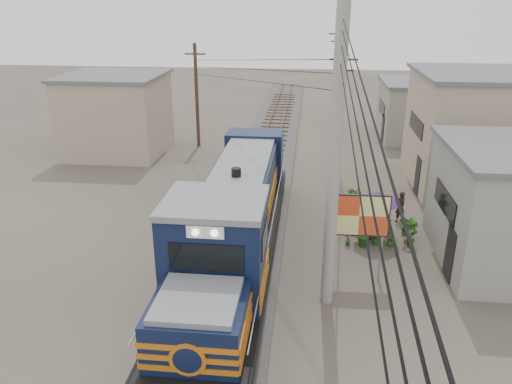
# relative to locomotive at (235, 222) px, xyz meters

# --- Properties ---
(ground) EXTENTS (120.00, 120.00, 0.00)m
(ground) POSITION_rel_locomotive_xyz_m (0.00, -1.71, -1.79)
(ground) COLOR #473F35
(ground) RESTS_ON ground
(ballast) EXTENTS (3.60, 70.00, 0.16)m
(ballast) POSITION_rel_locomotive_xyz_m (0.00, 8.29, -1.71)
(ballast) COLOR #595651
(ballast) RESTS_ON ground
(track) EXTENTS (1.15, 70.00, 0.12)m
(track) POSITION_rel_locomotive_xyz_m (0.00, 8.29, -1.53)
(track) COLOR #51331E
(track) RESTS_ON ground
(locomotive) EXTENTS (3.05, 16.62, 4.12)m
(locomotive) POSITION_rel_locomotive_xyz_m (0.00, 0.00, 0.00)
(locomotive) COLOR black
(locomotive) RESTS_ON ground
(utility_pole_main) EXTENTS (0.40, 0.40, 10.00)m
(utility_pole_main) POSITION_rel_locomotive_xyz_m (3.50, -2.21, 3.21)
(utility_pole_main) COLOR #9E9B93
(utility_pole_main) RESTS_ON ground
(wooden_pole_mid) EXTENTS (1.60, 0.24, 7.00)m
(wooden_pole_mid) POSITION_rel_locomotive_xyz_m (4.50, 12.29, 1.89)
(wooden_pole_mid) COLOR #4C3826
(wooden_pole_mid) RESTS_ON ground
(wooden_pole_far) EXTENTS (1.60, 0.24, 7.50)m
(wooden_pole_far) POSITION_rel_locomotive_xyz_m (4.80, 26.29, 2.15)
(wooden_pole_far) COLOR #4C3826
(wooden_pole_far) RESTS_ON ground
(wooden_pole_left) EXTENTS (1.60, 0.24, 7.00)m
(wooden_pole_left) POSITION_rel_locomotive_xyz_m (-5.00, 16.29, 1.89)
(wooden_pole_left) COLOR #4C3826
(wooden_pole_left) RESTS_ON ground
(power_lines) EXTENTS (9.65, 19.00, 3.30)m
(power_lines) POSITION_rel_locomotive_xyz_m (-0.14, 6.78, 5.78)
(power_lines) COLOR black
(power_lines) RESTS_ON ground
(shophouse_mid) EXTENTS (8.40, 7.35, 6.20)m
(shophouse_mid) POSITION_rel_locomotive_xyz_m (12.50, 10.29, 1.32)
(shophouse_mid) COLOR tan
(shophouse_mid) RESTS_ON ground
(shophouse_back) EXTENTS (6.30, 6.30, 4.20)m
(shophouse_back) POSITION_rel_locomotive_xyz_m (11.00, 20.29, 0.32)
(shophouse_back) COLOR gray
(shophouse_back) RESTS_ON ground
(shophouse_left) EXTENTS (6.30, 6.30, 5.20)m
(shophouse_left) POSITION_rel_locomotive_xyz_m (-10.00, 14.29, 0.82)
(shophouse_left) COLOR tan
(shophouse_left) RESTS_ON ground
(billboard) EXTENTS (2.17, 0.18, 3.35)m
(billboard) POSITION_rel_locomotive_xyz_m (4.56, -0.62, 0.68)
(billboard) COLOR #99999E
(billboard) RESTS_ON ground
(market_umbrella) EXTENTS (2.51, 2.51, 2.20)m
(market_umbrella) POSITION_rel_locomotive_xyz_m (5.64, 2.81, 0.15)
(market_umbrella) COLOR black
(market_umbrella) RESTS_ON ground
(vendor) EXTENTS (0.65, 0.60, 1.50)m
(vendor) POSITION_rel_locomotive_xyz_m (7.01, 4.75, -1.04)
(vendor) COLOR black
(vendor) RESTS_ON ground
(plant_nursery) EXTENTS (3.64, 3.23, 1.13)m
(plant_nursery) POSITION_rel_locomotive_xyz_m (5.37, 3.41, -1.29)
(plant_nursery) COLOR #295D1A
(plant_nursery) RESTS_ON ground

